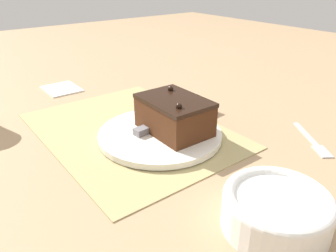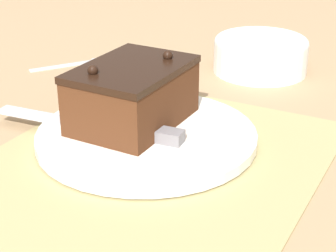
{
  "view_description": "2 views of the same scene",
  "coord_description": "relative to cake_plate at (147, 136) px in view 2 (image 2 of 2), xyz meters",
  "views": [
    {
      "loc": [
        -0.55,
        0.32,
        0.32
      ],
      "look_at": [
        -0.09,
        -0.03,
        0.04
      ],
      "focal_mm": 35.0,
      "sensor_mm": 36.0,
      "label": 1
    },
    {
      "loc": [
        0.43,
        0.26,
        0.29
      ],
      "look_at": [
        -0.06,
        0.0,
        0.03
      ],
      "focal_mm": 60.0,
      "sensor_mm": 36.0,
      "label": 2
    }
  ],
  "objects": [
    {
      "name": "ground_plane",
      "position": [
        0.07,
        0.03,
        -0.01
      ],
      "size": [
        3.0,
        3.0,
        0.0
      ],
      "primitive_type": "plane",
      "color": "#9E7F5B"
    },
    {
      "name": "placemat_woven",
      "position": [
        0.07,
        0.03,
        -0.01
      ],
      "size": [
        0.46,
        0.34,
        0.0
      ],
      "primitive_type": "cube",
      "color": "tan",
      "rests_on": "ground_plane"
    },
    {
      "name": "cake_plate",
      "position": [
        0.0,
        0.0,
        0.0
      ],
      "size": [
        0.25,
        0.25,
        0.01
      ],
      "color": "white",
      "rests_on": "placemat_woven"
    },
    {
      "name": "chocolate_cake",
      "position": [
        -0.01,
        -0.03,
        0.04
      ],
      "size": [
        0.15,
        0.1,
        0.08
      ],
      "rotation": [
        0.0,
        0.0,
        -0.01
      ],
      "color": "#472614",
      "rests_on": "cake_plate"
    },
    {
      "name": "serving_knife",
      "position": [
        0.02,
        -0.03,
        0.01
      ],
      "size": [
        0.04,
        0.24,
        0.01
      ],
      "rotation": [
        0.0,
        0.0,
        3.23
      ],
      "color": "slate",
      "rests_on": "cake_plate"
    },
    {
      "name": "small_bowl",
      "position": [
        -0.3,
        0.03,
        0.02
      ],
      "size": [
        0.14,
        0.14,
        0.05
      ],
      "color": "white",
      "rests_on": "ground_plane"
    },
    {
      "name": "dessert_fork",
      "position": [
        -0.2,
        -0.23,
        -0.01
      ],
      "size": [
        0.13,
        0.1,
        0.01
      ],
      "rotation": [
        0.0,
        0.0,
        0.96
      ],
      "color": "#B7BABF",
      "rests_on": "ground_plane"
    }
  ]
}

